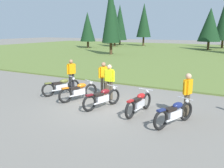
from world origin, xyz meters
TOP-DOWN VIEW (x-y plane):
  - ground_plane at (0.00, 0.00)m, footprint 140.00×140.00m
  - grass_moorland at (0.00, 26.27)m, footprint 80.00×44.00m
  - forest_treeline at (-2.48, 35.22)m, footprint 42.43×29.15m
  - motorcycle_olive at (-3.02, 0.74)m, footprint 1.01×1.96m
  - motorcycle_orange at (-1.63, 0.32)m, footprint 0.94×1.99m
  - motorcycle_maroon at (-0.07, -0.12)m, footprint 0.82×2.04m
  - motorcycle_red at (1.59, -0.07)m, footprint 0.62×2.10m
  - motorcycle_navy at (3.13, -0.59)m, footprint 0.97×1.98m
  - rider_near_row_end at (-3.26, 1.88)m, footprint 0.34×0.52m
  - rider_checking_bike at (3.29, 0.54)m, footprint 0.30×0.54m
  - rider_in_hivis_vest at (-0.45, 1.17)m, footprint 0.55×0.22m
  - rider_with_back_turned at (-1.12, 1.76)m, footprint 0.40×0.44m

SIDE VIEW (x-z plane):
  - ground_plane at x=0.00m, z-range 0.00..0.00m
  - grass_moorland at x=0.00m, z-range 0.00..0.10m
  - motorcycle_olive at x=-3.02m, z-range 0.00..0.88m
  - motorcycle_orange at x=-1.63m, z-range 0.00..0.88m
  - motorcycle_maroon at x=-0.07m, z-range 0.00..0.88m
  - motorcycle_red at x=1.59m, z-range 0.00..0.88m
  - motorcycle_navy at x=3.13m, z-range 0.00..0.88m
  - rider_near_row_end at x=-3.26m, z-range 0.11..1.78m
  - rider_checking_bike at x=3.29m, z-range 0.11..1.78m
  - rider_in_hivis_vest at x=-0.45m, z-range 0.11..1.78m
  - rider_with_back_turned at x=-1.12m, z-range 0.11..1.78m
  - forest_treeline at x=-2.48m, z-range 0.26..9.19m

